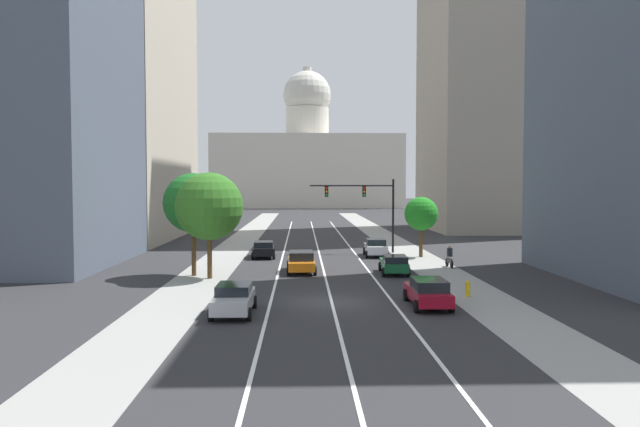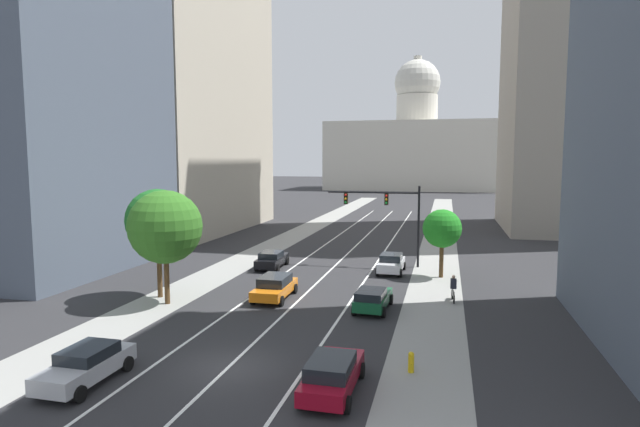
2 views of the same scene
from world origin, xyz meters
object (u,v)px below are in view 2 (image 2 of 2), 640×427
Objects in this scene: car_orange at (275,287)px; fire_hydrant at (411,362)px; car_green at (373,298)px; street_tree_mid_left at (158,221)px; car_crimson at (332,374)px; cyclist at (453,289)px; street_tree_near_left at (165,227)px; street_tree_near_right at (442,229)px; car_silver at (86,365)px; capitol_building at (416,148)px; traffic_signal_mast at (390,209)px; car_black at (272,259)px; car_white at (391,263)px.

car_orange is 13.58m from fire_hydrant.
car_green is 0.59× the size of street_tree_mid_left.
car_crimson is 2.67× the size of cyclist.
car_orange is at bearing 24.21° from street_tree_near_left.
street_tree_near_right is at bearing 86.80° from fire_hydrant.
street_tree_near_left is at bearing 14.74° from car_silver.
capitol_building reaches higher than traffic_signal_mast.
traffic_signal_mast is 1.10× the size of street_tree_mid_left.
fire_hydrant is (12.69, -18.74, -0.28)m from car_black.
capitol_building is 127.93m from car_green.
car_white is at bearing -22.42° from car_silver.
street_tree_near_right reaches higher than fire_hydrant.
car_white is 0.96× the size of car_silver.
traffic_signal_mast is 4.55× the size of cyclist.
car_black is at bearing 94.52° from car_white.
cyclist is at bearing -42.04° from car_silver.
car_white is 10.66m from car_green.
car_silver is (-4.93, -140.11, -11.49)m from capitol_building.
car_silver is at bearing 145.16° from car_green.
street_tree_near_right is (8.81, -117.36, -8.50)m from capitol_building.
cyclist is at bearing 15.19° from street_tree_near_left.
car_orange is 9.54m from car_black.
street_tree_near_left reaches higher than car_silver.
car_silver reaches higher than car_green.
car_orange reaches higher than car_green.
street_tree_near_left is at bearing 113.08° from car_orange.
street_tree_near_right is 20.25m from street_tree_near_left.
capitol_building is 7.23× the size of street_tree_mid_left.
car_green is 14.65m from street_tree_mid_left.
traffic_signal_mast is (6.09, 12.19, 4.05)m from car_orange.
street_tree_near_right reaches higher than car_white.
street_tree_near_left is 1.00× the size of street_tree_mid_left.
car_white is 4.63× the size of fire_hydrant.
fire_hydrant is 0.13× the size of street_tree_near_left.
street_tree_near_right is 0.74× the size of street_tree_mid_left.
capitol_building reaches higher than fire_hydrant.
capitol_building reaches higher than street_tree_near_left.
fire_hydrant is 17.63m from street_tree_near_left.
car_orange is 7.88m from street_tree_near_left.
cyclist reaches higher than car_crimson.
traffic_signal_mast is 1.49× the size of street_tree_near_right.
car_white is at bearing 37.96° from street_tree_mid_left.
capitol_building is 117.85m from car_black.
car_white is 11.53m from car_orange.
car_black is 22.92m from car_silver.
cyclist is 0.24× the size of street_tree_mid_left.
traffic_signal_mast is 5.64m from street_tree_near_right.
capitol_building is at bearing 93.27° from fire_hydrant.
car_green is at bearing 108.32° from fire_hydrant.
street_tree_mid_left is (-4.16, 12.51, 4.28)m from car_silver.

